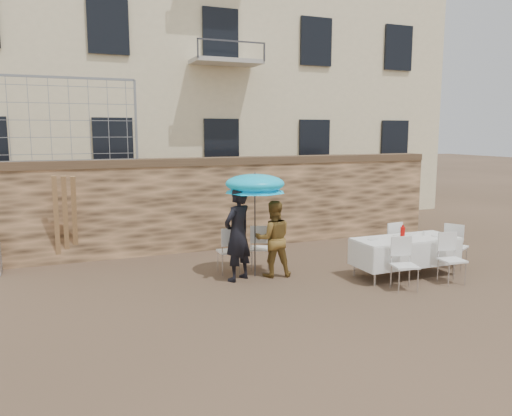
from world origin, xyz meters
name	(u,v)px	position (x,y,z in m)	size (l,w,h in m)	color
ground	(286,319)	(0.00, 0.00, 0.00)	(80.00, 80.00, 0.00)	brown
stone_wall	(197,205)	(0.00, 5.00, 1.10)	(13.00, 0.50, 2.20)	#8D6846
chain_link_fence	(60,120)	(-3.00, 5.00, 3.10)	(3.20, 0.06, 1.80)	gray
man_suit	(238,234)	(0.02, 2.21, 0.91)	(0.67, 0.44, 1.83)	black
woman_dress	(273,239)	(0.77, 2.21, 0.76)	(0.74, 0.58, 1.52)	#A77933
umbrella	(255,187)	(0.42, 2.31, 1.80)	(1.21, 1.21, 1.91)	#3F3F44
couple_chair_left	(228,250)	(0.02, 2.76, 0.48)	(0.48, 0.48, 0.96)	white
couple_chair_right	(260,247)	(0.72, 2.76, 0.48)	(0.48, 0.48, 0.96)	white
banquet_table	(406,240)	(3.22, 1.24, 0.73)	(2.10, 0.85, 0.78)	white
soda_bottle	(403,234)	(3.02, 1.09, 0.91)	(0.09, 0.09, 0.26)	red
table_chair_front_left	(405,264)	(2.62, 0.49, 0.48)	(0.48, 0.48, 0.96)	white
table_chair_front_right	(452,259)	(3.72, 0.49, 0.48)	(0.48, 0.48, 0.96)	white
table_chair_back	(388,243)	(3.42, 2.04, 0.48)	(0.48, 0.48, 0.96)	white
table_chair_side	(456,245)	(4.62, 1.34, 0.48)	(0.48, 0.48, 0.96)	white
wood_planks	(72,220)	(-2.89, 4.57, 1.00)	(0.70, 0.20, 2.00)	#A37749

